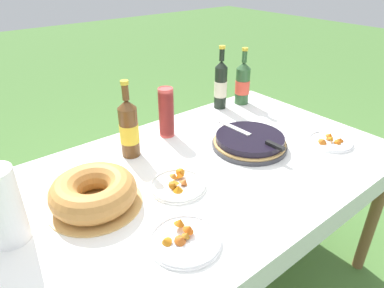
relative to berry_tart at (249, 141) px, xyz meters
The scene contains 13 objects.
garden_table 0.31m from the berry_tart, behind, with size 1.70×0.99×0.74m.
tablecloth 0.30m from the berry_tart, behind, with size 1.71×1.00×0.10m.
berry_tart is the anchor object (origin of this frame).
serving_knife 0.05m from the berry_tart, 88.19° to the right, with size 0.04×0.38×0.01m.
bundt_cake 0.73m from the berry_tart, behind, with size 0.33×0.33×0.11m.
cup_stack 0.41m from the berry_tart, 124.21° to the left, with size 0.07×0.07×0.24m.
cider_bottle_green 0.54m from the berry_tart, 47.68° to the left, with size 0.08×0.08×0.32m.
cider_bottle_amber 0.54m from the berry_tart, 148.75° to the left, with size 0.08×0.08×0.34m.
juice_bottle_red 0.49m from the berry_tart, 63.37° to the left, with size 0.07×0.07×0.35m.
snack_plate_near 0.66m from the berry_tart, 154.29° to the right, with size 0.23×0.23×0.05m.
snack_plate_left 0.44m from the berry_tart, behind, with size 0.22×0.22×0.06m.
snack_plate_right 0.39m from the berry_tart, 33.90° to the right, with size 0.20×0.20×0.05m.
paper_towel_roll 1.01m from the berry_tart, behind, with size 0.11×0.11×0.25m.
Camera 1 is at (-0.77, -0.90, 1.51)m, focal length 32.00 mm.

